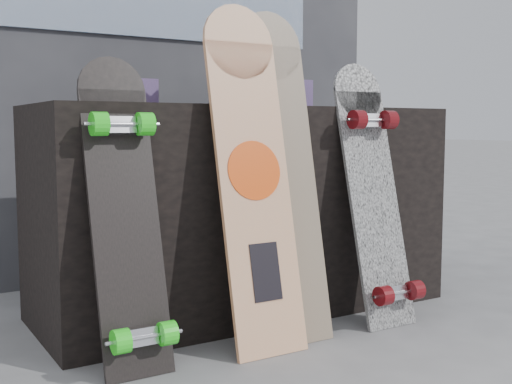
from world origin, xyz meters
TOP-DOWN VIEW (x-y plane):
  - ground at (0.00, 0.00)m, footprint 60.00×60.00m
  - vendor_table at (0.00, 0.50)m, footprint 1.60×0.60m
  - booth at (0.00, 1.35)m, footprint 2.40×0.22m
  - merch_box_purple at (-0.43, 0.60)m, footprint 0.18×0.12m
  - merch_box_small at (0.27, 0.58)m, footprint 0.14×0.14m
  - merch_box_flat at (0.14, 0.68)m, footprint 0.22×0.10m
  - longboard_geisha at (-0.19, 0.11)m, footprint 0.26×0.27m
  - longboard_celtic at (-0.05, 0.15)m, footprint 0.25×0.25m
  - longboard_cascadia at (0.33, 0.11)m, footprint 0.22×0.31m
  - skateboard_dark at (-0.62, 0.12)m, footprint 0.21×0.30m

SIDE VIEW (x-z plane):
  - ground at x=0.00m, z-range 0.00..0.00m
  - vendor_table at x=0.00m, z-range 0.00..0.80m
  - skateboard_dark at x=-0.62m, z-range 0.01..0.95m
  - longboard_cascadia at x=0.33m, z-range 0.01..0.98m
  - longboard_geisha at x=-0.19m, z-range 0.03..1.16m
  - longboard_celtic at x=-0.05m, z-range 0.04..1.16m
  - merch_box_flat at x=0.14m, z-range 0.80..0.86m
  - merch_box_purple at x=-0.43m, z-range 0.80..0.90m
  - merch_box_small at x=0.27m, z-range 0.80..0.92m
  - booth at x=0.00m, z-range 0.00..2.20m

